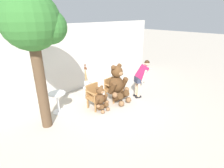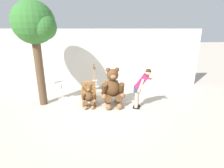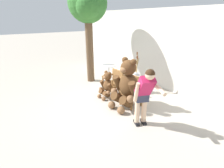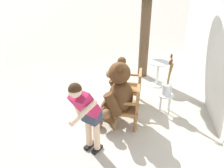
# 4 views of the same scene
# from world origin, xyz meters

# --- Properties ---
(ground_plane) EXTENTS (60.00, 60.00, 0.00)m
(ground_plane) POSITION_xyz_m (0.00, 0.00, 0.00)
(ground_plane) COLOR #B2A899
(back_wall) EXTENTS (10.00, 0.16, 2.80)m
(back_wall) POSITION_xyz_m (0.00, 2.40, 1.40)
(back_wall) COLOR beige
(back_wall) RESTS_ON ground
(wooden_chair_left) EXTENTS (0.56, 0.52, 0.86)m
(wooden_chair_left) POSITION_xyz_m (-0.44, 0.50, 0.46)
(wooden_chair_left) COLOR olive
(wooden_chair_left) RESTS_ON ground
(wooden_chair_right) EXTENTS (0.57, 0.53, 0.86)m
(wooden_chair_right) POSITION_xyz_m (0.44, 0.50, 0.46)
(wooden_chair_right) COLOR olive
(wooden_chair_right) RESTS_ON ground
(teddy_bear_large) EXTENTS (0.88, 0.83, 1.46)m
(teddy_bear_large) POSITION_xyz_m (0.45, 0.24, 0.72)
(teddy_bear_large) COLOR #4C3019
(teddy_bear_large) RESTS_ON ground
(teddy_bear_small) EXTENTS (0.54, 0.50, 0.89)m
(teddy_bear_small) POSITION_xyz_m (-0.45, 0.21, 0.44)
(teddy_bear_small) COLOR brown
(teddy_bear_small) RESTS_ON ground
(person_visitor) EXTENTS (0.88, 0.50, 1.50)m
(person_visitor) POSITION_xyz_m (1.42, -0.13, 0.90)
(person_visitor) COLOR black
(person_visitor) RESTS_ON ground
(white_stool) EXTENTS (0.34, 0.34, 0.46)m
(white_stool) POSITION_xyz_m (-0.18, 1.29, 0.36)
(white_stool) COLOR white
(white_stool) RESTS_ON ground
(brush_bucket) EXTENTS (0.22, 0.22, 0.95)m
(brush_bucket) POSITION_xyz_m (-0.18, 1.29, 0.65)
(brush_bucket) COLOR silver
(brush_bucket) RESTS_ON white_stool
(round_side_table) EXTENTS (0.56, 0.56, 0.72)m
(round_side_table) POSITION_xyz_m (-1.56, 1.14, 0.45)
(round_side_table) COLOR silver
(round_side_table) RESTS_ON ground
(patio_tree) EXTENTS (1.52, 1.45, 3.72)m
(patio_tree) POSITION_xyz_m (-2.15, 0.65, 2.88)
(patio_tree) COLOR brown
(patio_tree) RESTS_ON ground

